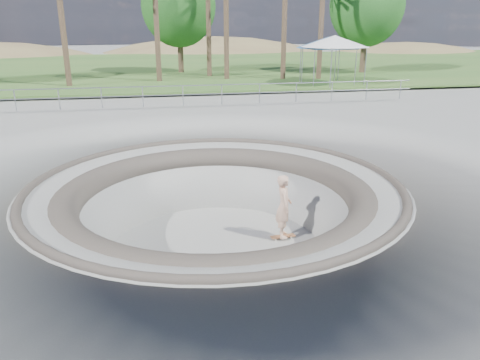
{
  "coord_description": "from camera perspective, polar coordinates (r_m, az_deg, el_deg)",
  "views": [
    {
      "loc": [
        -1.59,
        -12.0,
        4.23
      ],
      "look_at": [
        0.79,
        0.56,
        -0.1
      ],
      "focal_mm": 35.0,
      "sensor_mm": 36.0,
      "label": 1
    }
  ],
  "objects": [
    {
      "name": "safety_railing",
      "position": [
        24.31,
        -6.98,
        10.22
      ],
      "size": [
        25.0,
        0.06,
        1.03
      ],
      "color": "gray",
      "rests_on": "ground"
    },
    {
      "name": "bushy_tree_mid",
      "position": [
        39.77,
        -7.48,
        20.33
      ],
      "size": [
        5.89,
        5.35,
        8.5
      ],
      "color": "brown",
      "rests_on": "ground"
    },
    {
      "name": "grass_strip",
      "position": [
        46.2,
        -8.97,
        13.53
      ],
      "size": [
        180.0,
        36.0,
        0.12
      ],
      "color": "#366026",
      "rests_on": "ground"
    },
    {
      "name": "skate_bowl",
      "position": [
        13.54,
        -2.88,
        -7.9
      ],
      "size": [
        14.0,
        14.0,
        4.1
      ],
      "color": "#959691",
      "rests_on": "ground"
    },
    {
      "name": "skateboard",
      "position": [
        14.1,
        5.24,
        -6.85
      ],
      "size": [
        0.76,
        0.27,
        0.08
      ],
      "color": "#995A3D",
      "rests_on": "ground"
    },
    {
      "name": "distant_hills",
      "position": [
        70.28,
        -6.3,
        9.41
      ],
      "size": [
        103.2,
        45.0,
        28.6
      ],
      "color": "brown",
      "rests_on": "ground"
    },
    {
      "name": "canopy_blue",
      "position": [
        32.7,
        10.72,
        16.13
      ],
      "size": [
        5.97,
        5.97,
        3.02
      ],
      "color": "gray",
      "rests_on": "ground"
    },
    {
      "name": "ground",
      "position": [
        12.82,
        -3.01,
        -0.57
      ],
      "size": [
        180.0,
        180.0,
        0.0
      ],
      "primitive_type": "plane",
      "color": "#959691",
      "rests_on": "ground"
    },
    {
      "name": "skater",
      "position": [
        13.72,
        5.35,
        -3.21
      ],
      "size": [
        0.55,
        0.75,
        1.9
      ],
      "primitive_type": "imported",
      "rotation": [
        0.0,
        0.0,
        1.42
      ],
      "color": "#D6A68A",
      "rests_on": "skateboard"
    },
    {
      "name": "canopy_white",
      "position": [
        32.32,
        11.48,
        16.22
      ],
      "size": [
        5.83,
        5.83,
        3.13
      ],
      "color": "gray",
      "rests_on": "ground"
    },
    {
      "name": "bushy_tree_right",
      "position": [
        40.7,
        15.23,
        19.9
      ],
      "size": [
        5.95,
        5.41,
        8.58
      ],
      "color": "brown",
      "rests_on": "ground"
    }
  ]
}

